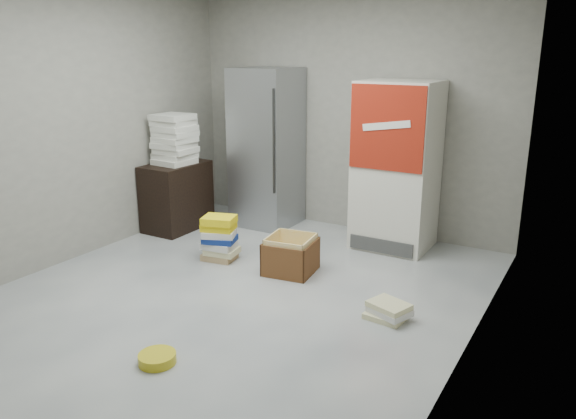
# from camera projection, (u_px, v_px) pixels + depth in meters

# --- Properties ---
(ground) EXTENTS (5.00, 5.00, 0.00)m
(ground) POSITION_uv_depth(u_px,v_px,m) (224.00, 302.00, 4.87)
(ground) COLOR silver
(ground) RESTS_ON ground
(room_shell) EXTENTS (4.04, 5.04, 2.82)m
(room_shell) POSITION_uv_depth(u_px,v_px,m) (217.00, 91.00, 4.37)
(room_shell) COLOR gray
(room_shell) RESTS_ON ground
(steel_fridge) EXTENTS (0.70, 0.72, 1.90)m
(steel_fridge) POSITION_uv_depth(u_px,v_px,m) (267.00, 148.00, 6.81)
(steel_fridge) COLOR #A1A3A9
(steel_fridge) RESTS_ON ground
(coke_cooler) EXTENTS (0.80, 0.73, 1.80)m
(coke_cooler) POSITION_uv_depth(u_px,v_px,m) (396.00, 166.00, 6.02)
(coke_cooler) COLOR silver
(coke_cooler) RESTS_ON ground
(wood_shelf) EXTENTS (0.50, 0.80, 0.80)m
(wood_shelf) POSITION_uv_depth(u_px,v_px,m) (177.00, 196.00, 6.76)
(wood_shelf) COLOR black
(wood_shelf) RESTS_ON ground
(supply_box_stack) EXTENTS (0.44, 0.45, 0.58)m
(supply_box_stack) POSITION_uv_depth(u_px,v_px,m) (174.00, 139.00, 6.56)
(supply_box_stack) COLOR silver
(supply_box_stack) RESTS_ON wood_shelf
(phonebook_stack_main) EXTENTS (0.40, 0.36, 0.47)m
(phonebook_stack_main) POSITION_uv_depth(u_px,v_px,m) (220.00, 238.00, 5.78)
(phonebook_stack_main) COLOR tan
(phonebook_stack_main) RESTS_ON ground
(phonebook_stack_side) EXTENTS (0.38, 0.33, 0.14)m
(phonebook_stack_side) POSITION_uv_depth(u_px,v_px,m) (388.00, 311.00, 4.55)
(phonebook_stack_side) COLOR beige
(phonebook_stack_side) RESTS_ON ground
(cardboard_box) EXTENTS (0.51, 0.51, 0.37)m
(cardboard_box) POSITION_uv_depth(u_px,v_px,m) (291.00, 257.00, 5.48)
(cardboard_box) COLOR yellow
(cardboard_box) RESTS_ON ground
(bucket_lid) EXTENTS (0.33, 0.33, 0.07)m
(bucket_lid) POSITION_uv_depth(u_px,v_px,m) (157.00, 358.00, 3.92)
(bucket_lid) COLOR gold
(bucket_lid) RESTS_ON ground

